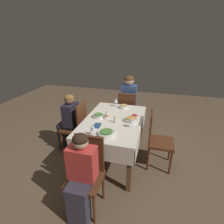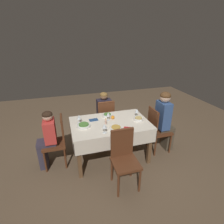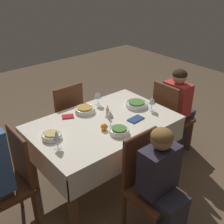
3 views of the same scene
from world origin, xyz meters
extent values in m
plane|color=brown|center=(0.00, 0.00, 0.00)|extent=(8.00, 8.00, 0.00)
cube|color=silver|center=(0.00, 0.00, 0.71)|extent=(1.36, 0.88, 0.04)
cube|color=silver|center=(0.00, 0.44, 0.58)|extent=(1.36, 0.01, 0.21)
cube|color=silver|center=(0.00, -0.44, 0.58)|extent=(1.36, 0.01, 0.21)
cube|color=silver|center=(0.67, 0.00, 0.58)|extent=(0.01, 0.88, 0.21)
cube|color=silver|center=(-0.67, 0.00, 0.58)|extent=(0.01, 0.88, 0.21)
cube|color=brown|center=(0.61, 0.37, 0.34)|extent=(0.06, 0.06, 0.69)
cube|color=brown|center=(-0.61, 0.37, 0.34)|extent=(0.06, 0.06, 0.69)
cube|color=brown|center=(0.61, -0.37, 0.34)|extent=(0.06, 0.06, 0.69)
cube|color=brown|center=(-0.61, -0.37, 0.34)|extent=(0.06, 0.06, 0.69)
cube|color=#562D19|center=(-0.98, 0.06, 0.42)|extent=(0.38, 0.38, 0.04)
cube|color=#562D19|center=(-0.81, 0.06, 0.66)|extent=(0.03, 0.35, 0.45)
cylinder|color=#562D19|center=(-0.81, 0.06, 0.89)|extent=(0.04, 0.34, 0.04)
cylinder|color=#562D19|center=(-1.15, 0.22, 0.20)|extent=(0.03, 0.03, 0.40)
cylinder|color=#562D19|center=(-1.15, -0.10, 0.20)|extent=(0.03, 0.03, 0.40)
cylinder|color=#562D19|center=(-0.82, 0.22, 0.20)|extent=(0.03, 0.03, 0.40)
cylinder|color=#562D19|center=(-0.82, -0.10, 0.20)|extent=(0.03, 0.03, 0.40)
cube|color=#562D19|center=(-0.08, -0.75, 0.42)|extent=(0.38, 0.38, 0.04)
cube|color=#562D19|center=(-0.08, -0.57, 0.66)|extent=(0.35, 0.03, 0.45)
cylinder|color=#562D19|center=(-0.08, -0.57, 0.89)|extent=(0.34, 0.04, 0.04)
cylinder|color=#562D19|center=(-0.25, -0.91, 0.20)|extent=(0.03, 0.03, 0.40)
cylinder|color=#562D19|center=(0.08, -0.91, 0.20)|extent=(0.03, 0.03, 0.40)
cylinder|color=#562D19|center=(-0.25, -0.58, 0.20)|extent=(0.03, 0.03, 0.40)
cylinder|color=#562D19|center=(0.08, -0.58, 0.20)|extent=(0.03, 0.03, 0.40)
cube|color=#562D19|center=(0.98, -0.07, 0.42)|extent=(0.38, 0.38, 0.04)
cube|color=#562D19|center=(0.81, -0.07, 0.66)|extent=(0.03, 0.35, 0.45)
cylinder|color=#562D19|center=(0.81, -0.07, 0.89)|extent=(0.04, 0.34, 0.04)
cylinder|color=#562D19|center=(1.15, -0.24, 0.20)|extent=(0.03, 0.03, 0.40)
cylinder|color=#562D19|center=(1.15, 0.09, 0.20)|extent=(0.03, 0.03, 0.40)
cylinder|color=#562D19|center=(0.82, -0.24, 0.20)|extent=(0.03, 0.03, 0.40)
cylinder|color=#562D19|center=(0.82, 0.09, 0.20)|extent=(0.03, 0.03, 0.40)
cube|color=#562D19|center=(-0.02, 0.75, 0.42)|extent=(0.38, 0.38, 0.04)
cube|color=#562D19|center=(-0.02, 0.57, 0.66)|extent=(0.35, 0.03, 0.45)
cylinder|color=#562D19|center=(-0.02, 0.57, 0.89)|extent=(0.34, 0.04, 0.04)
cylinder|color=#562D19|center=(0.14, 0.91, 0.20)|extent=(0.03, 0.03, 0.40)
cylinder|color=#562D19|center=(-0.18, 0.91, 0.20)|extent=(0.03, 0.03, 0.40)
cylinder|color=#562D19|center=(0.14, 0.58, 0.20)|extent=(0.03, 0.03, 0.40)
cylinder|color=#562D19|center=(-0.18, 0.58, 0.20)|extent=(0.03, 0.03, 0.40)
cube|color=#4C4233|center=(-1.18, 0.06, 0.22)|extent=(0.14, 0.22, 0.44)
cube|color=#4C4233|center=(-1.10, 0.06, 0.47)|extent=(0.31, 0.24, 0.06)
cube|color=#38568E|center=(-1.01, 0.06, 0.76)|extent=(0.18, 0.30, 0.52)
sphere|color=beige|center=(-1.01, 0.06, 1.11)|extent=(0.19, 0.19, 0.19)
ellipsoid|color=brown|center=(-1.01, 0.06, 1.14)|extent=(0.19, 0.19, 0.13)
cube|color=#282833|center=(-0.08, -0.94, 0.22)|extent=(0.22, 0.14, 0.44)
cube|color=#282833|center=(-0.08, -0.86, 0.47)|extent=(0.24, 0.31, 0.06)
cube|color=#282333|center=(-0.08, -0.77, 0.69)|extent=(0.30, 0.18, 0.38)
sphere|color=#9E7051|center=(-0.08, -0.77, 0.95)|extent=(0.16, 0.16, 0.16)
ellipsoid|color=brown|center=(-0.08, -0.77, 0.98)|extent=(0.16, 0.16, 0.11)
cube|color=#383342|center=(1.18, -0.07, 0.22)|extent=(0.14, 0.22, 0.44)
cube|color=#383342|center=(1.10, -0.07, 0.47)|extent=(0.31, 0.24, 0.06)
cube|color=red|center=(1.01, -0.07, 0.69)|extent=(0.18, 0.30, 0.37)
sphere|color=beige|center=(1.01, -0.07, 0.95)|extent=(0.16, 0.16, 0.16)
ellipsoid|color=black|center=(1.01, -0.07, 0.98)|extent=(0.16, 0.16, 0.11)
cylinder|color=white|center=(-0.51, 0.06, 0.74)|extent=(0.17, 0.17, 0.04)
torus|color=white|center=(-0.51, 0.06, 0.77)|extent=(0.17, 0.17, 0.01)
cylinder|color=tan|center=(-0.51, 0.06, 0.77)|extent=(0.12, 0.12, 0.02)
cylinder|color=white|center=(-0.54, -0.10, 0.73)|extent=(0.07, 0.07, 0.00)
cylinder|color=white|center=(-0.54, -0.10, 0.77)|extent=(0.01, 0.01, 0.08)
cone|color=white|center=(-0.54, -0.10, 0.85)|extent=(0.07, 0.07, 0.08)
cylinder|color=white|center=(-0.54, -0.10, 0.83)|extent=(0.04, 0.04, 0.04)
cylinder|color=white|center=(-0.02, -0.25, 0.74)|extent=(0.18, 0.18, 0.04)
torus|color=white|center=(-0.02, -0.25, 0.77)|extent=(0.18, 0.18, 0.01)
cylinder|color=#4C7F38|center=(-0.02, -0.25, 0.77)|extent=(0.13, 0.13, 0.02)
cylinder|color=white|center=(0.01, -0.10, 0.73)|extent=(0.06, 0.06, 0.00)
cylinder|color=white|center=(0.01, -0.10, 0.77)|extent=(0.01, 0.01, 0.08)
cone|color=white|center=(0.01, -0.10, 0.84)|extent=(0.07, 0.07, 0.07)
cylinder|color=white|center=(0.01, -0.10, 0.83)|extent=(0.04, 0.04, 0.03)
cylinder|color=white|center=(0.46, 0.03, 0.74)|extent=(0.23, 0.23, 0.04)
torus|color=white|center=(0.46, 0.03, 0.77)|extent=(0.22, 0.22, 0.01)
cylinder|color=#4C7F38|center=(0.46, 0.03, 0.77)|extent=(0.16, 0.16, 0.02)
cylinder|color=white|center=(0.52, -0.13, 0.73)|extent=(0.07, 0.07, 0.00)
cylinder|color=white|center=(0.52, -0.13, 0.77)|extent=(0.01, 0.01, 0.07)
cone|color=white|center=(0.52, -0.13, 0.84)|extent=(0.07, 0.07, 0.08)
cylinder|color=white|center=(0.52, -0.13, 0.83)|extent=(0.04, 0.04, 0.03)
cylinder|color=white|center=(-0.02, 0.27, 0.74)|extent=(0.20, 0.20, 0.04)
torus|color=white|center=(-0.02, 0.27, 0.77)|extent=(0.20, 0.20, 0.01)
cylinder|color=gold|center=(-0.02, 0.27, 0.77)|extent=(0.15, 0.15, 0.02)
cylinder|color=white|center=(0.18, 0.31, 0.73)|extent=(0.07, 0.07, 0.00)
cylinder|color=white|center=(0.18, 0.31, 0.77)|extent=(0.01, 0.01, 0.08)
cone|color=white|center=(0.18, 0.31, 0.85)|extent=(0.08, 0.08, 0.07)
cylinder|color=white|center=(0.18, 0.31, 0.83)|extent=(0.05, 0.05, 0.03)
cylinder|color=beige|center=(0.09, 0.05, 0.73)|extent=(0.06, 0.06, 0.01)
cylinder|color=beige|center=(0.09, 0.05, 0.78)|extent=(0.03, 0.03, 0.09)
ellipsoid|color=#F9C64C|center=(0.09, 0.05, 0.84)|extent=(0.01, 0.01, 0.03)
sphere|color=orange|center=(-0.09, -0.12, 0.76)|extent=(0.06, 0.06, 0.06)
cube|color=navy|center=(0.26, -0.17, 0.73)|extent=(0.16, 0.10, 0.01)
cube|color=red|center=(-0.21, 0.29, 0.73)|extent=(0.14, 0.12, 0.01)
camera|label=1|loc=(2.35, 0.61, 1.91)|focal=28.00mm
camera|label=2|loc=(0.75, 2.62, 2.12)|focal=28.00mm
camera|label=3|loc=(-1.41, -1.81, 2.05)|focal=45.00mm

